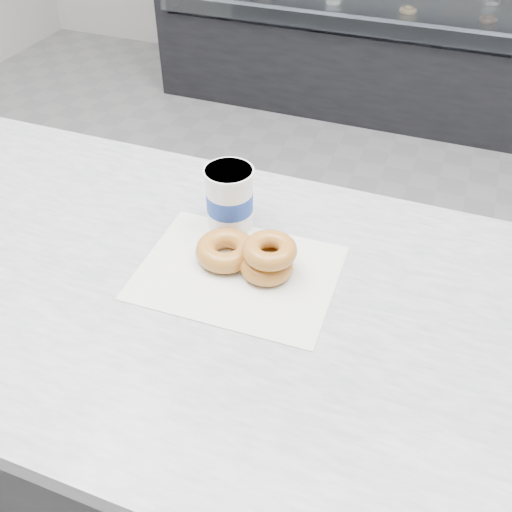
{
  "coord_description": "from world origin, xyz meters",
  "views": [
    {
      "loc": [
        0.56,
        -1.22,
        1.57
      ],
      "look_at": [
        0.3,
        -0.54,
        0.94
      ],
      "focal_mm": 40.0,
      "sensor_mm": 36.0,
      "label": 1
    }
  ],
  "objects_px": {
    "counter": "(127,402)",
    "donut_single": "(226,250)",
    "donut_stack": "(268,258)",
    "coffee_cup": "(230,198)",
    "display_case": "(374,18)"
  },
  "relations": [
    {
      "from": "counter",
      "to": "coffee_cup",
      "type": "height_order",
      "value": "coffee_cup"
    },
    {
      "from": "coffee_cup",
      "to": "donut_single",
      "type": "bearing_deg",
      "value": -68.63
    },
    {
      "from": "donut_single",
      "to": "display_case",
      "type": "bearing_deg",
      "value": 95.03
    },
    {
      "from": "donut_stack",
      "to": "display_case",
      "type": "bearing_deg",
      "value": 96.79
    },
    {
      "from": "display_case",
      "to": "donut_stack",
      "type": "distance_m",
      "value": 2.7
    },
    {
      "from": "display_case",
      "to": "donut_stack",
      "type": "xyz_separation_m",
      "value": [
        0.32,
        -2.65,
        0.44
      ]
    },
    {
      "from": "donut_stack",
      "to": "counter",
      "type": "bearing_deg",
      "value": -167.0
    },
    {
      "from": "counter",
      "to": "donut_single",
      "type": "bearing_deg",
      "value": 19.09
    },
    {
      "from": "donut_single",
      "to": "donut_stack",
      "type": "distance_m",
      "value": 0.08
    },
    {
      "from": "donut_single",
      "to": "donut_stack",
      "type": "bearing_deg",
      "value": -5.33
    },
    {
      "from": "display_case",
      "to": "donut_single",
      "type": "relative_size",
      "value": 22.01
    },
    {
      "from": "counter",
      "to": "donut_single",
      "type": "xyz_separation_m",
      "value": [
        0.23,
        0.08,
        0.47
      ]
    },
    {
      "from": "display_case",
      "to": "coffee_cup",
      "type": "height_order",
      "value": "display_case"
    },
    {
      "from": "counter",
      "to": "donut_stack",
      "type": "distance_m",
      "value": 0.58
    },
    {
      "from": "donut_single",
      "to": "counter",
      "type": "bearing_deg",
      "value": -160.91
    }
  ]
}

